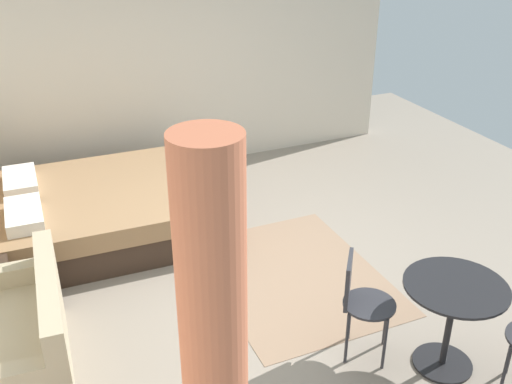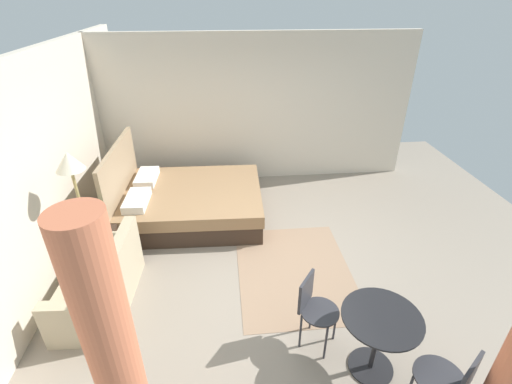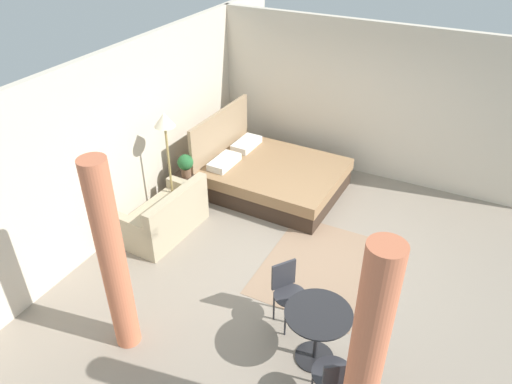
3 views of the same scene
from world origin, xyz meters
TOP-DOWN VIEW (x-y plane):
  - ground_plane at (0.00, 0.00)m, footprint 8.40×8.79m
  - wall_back at (0.00, 2.89)m, footprint 8.40×0.12m
  - wall_right at (2.70, 0.00)m, footprint 0.12×5.79m
  - area_rug at (-0.21, -0.22)m, footprint 1.96×1.50m
  - bed at (1.31, 1.27)m, footprint 1.86×2.28m
  - couch at (-0.53, 2.16)m, footprint 1.38×0.79m
  - nightstand at (0.46, 2.38)m, footprint 0.51×0.42m
  - potted_plant at (0.36, 2.37)m, footprint 0.26×0.26m
  - vase at (0.58, 2.40)m, footprint 0.13×0.13m
  - floor_lamp at (-0.07, 2.36)m, footprint 0.31×0.31m
  - balcony_table at (-1.69, -0.72)m, footprint 0.74×0.74m
  - cafe_chair_near_window at (-1.31, -0.19)m, footprint 0.55×0.55m
  - cafe_chair_near_couch at (-2.23, -1.11)m, footprint 0.59×0.59m
  - curtain_left at (-2.45, -1.39)m, footprint 0.31×0.31m
  - curtain_right at (-2.45, 1.34)m, footprint 0.28×0.28m

SIDE VIEW (x-z plane):
  - ground_plane at x=0.00m, z-range -0.02..0.00m
  - area_rug at x=-0.21m, z-range 0.00..0.01m
  - nightstand at x=0.46m, z-range 0.00..0.49m
  - bed at x=1.31m, z-range -0.35..0.92m
  - couch at x=-0.53m, z-range -0.12..0.69m
  - balcony_table at x=-1.69m, z-range 0.15..0.87m
  - cafe_chair_near_window at x=-1.31m, z-range 0.10..0.94m
  - cafe_chair_near_couch at x=-2.23m, z-range 0.11..0.97m
  - vase at x=0.58m, z-range 0.49..0.68m
  - potted_plant at x=0.36m, z-range 0.52..0.91m
  - curtain_left at x=-2.45m, z-range 0.00..2.45m
  - curtain_right at x=-2.45m, z-range 0.00..2.45m
  - wall_back at x=0.00m, z-range 0.00..2.73m
  - wall_right at x=2.70m, z-range 0.00..2.73m
  - floor_lamp at x=-0.07m, z-range 0.59..2.37m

